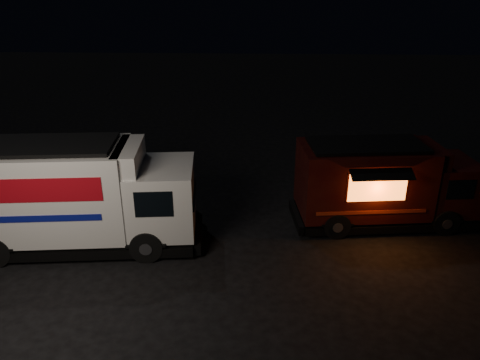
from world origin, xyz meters
name	(u,v)px	position (x,y,z in m)	size (l,w,h in m)	color
ground	(162,263)	(0.00, 0.00, 0.00)	(80.00, 80.00, 0.00)	black
white_truck	(78,195)	(-2.48, 0.93, 1.57)	(6.94, 2.37, 3.15)	silver
red_truck	(386,183)	(6.66, 2.73, 1.34)	(5.77, 2.12, 2.68)	#3A110A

